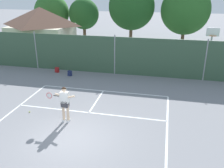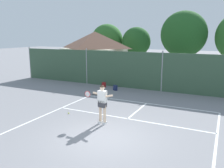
{
  "view_description": "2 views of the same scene",
  "coord_description": "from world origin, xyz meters",
  "px_view_note": "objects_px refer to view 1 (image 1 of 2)",
  "views": [
    {
      "loc": [
        3.75,
        -8.56,
        6.24
      ],
      "look_at": [
        1.01,
        3.6,
        1.3
      ],
      "focal_mm": 39.27,
      "sensor_mm": 36.0,
      "label": 1
    },
    {
      "loc": [
        4.15,
        -7.75,
        4.09
      ],
      "look_at": [
        -1.81,
        4.36,
        1.26
      ],
      "focal_mm": 37.29,
      "sensor_mm": 36.0,
      "label": 2
    }
  ],
  "objects_px": {
    "tennis_ball": "(29,112)",
    "backpack_red": "(57,70)",
    "tennis_player": "(65,101)",
    "backpack_navy": "(70,73)",
    "basketball_hoop": "(211,45)"
  },
  "relations": [
    {
      "from": "backpack_navy",
      "to": "backpack_red",
      "type": "bearing_deg",
      "value": 156.48
    },
    {
      "from": "basketball_hoop",
      "to": "backpack_red",
      "type": "relative_size",
      "value": 7.67
    },
    {
      "from": "basketball_hoop",
      "to": "tennis_ball",
      "type": "relative_size",
      "value": 53.79
    },
    {
      "from": "basketball_hoop",
      "to": "tennis_player",
      "type": "distance_m",
      "value": 11.89
    },
    {
      "from": "tennis_ball",
      "to": "backpack_navy",
      "type": "bearing_deg",
      "value": 90.78
    },
    {
      "from": "tennis_ball",
      "to": "backpack_red",
      "type": "xyz_separation_m",
      "value": [
        -1.37,
        6.51,
        0.16
      ]
    },
    {
      "from": "tennis_ball",
      "to": "tennis_player",
      "type": "bearing_deg",
      "value": -10.89
    },
    {
      "from": "backpack_navy",
      "to": "tennis_ball",
      "type": "bearing_deg",
      "value": -89.22
    },
    {
      "from": "tennis_ball",
      "to": "backpack_red",
      "type": "height_order",
      "value": "backpack_red"
    },
    {
      "from": "basketball_hoop",
      "to": "backpack_navy",
      "type": "distance_m",
      "value": 10.65
    },
    {
      "from": "backpack_red",
      "to": "backpack_navy",
      "type": "distance_m",
      "value": 1.4
    },
    {
      "from": "tennis_player",
      "to": "backpack_red",
      "type": "relative_size",
      "value": 4.01
    },
    {
      "from": "tennis_ball",
      "to": "backpack_red",
      "type": "distance_m",
      "value": 6.65
    },
    {
      "from": "tennis_player",
      "to": "basketball_hoop",
      "type": "bearing_deg",
      "value": 48.97
    },
    {
      "from": "tennis_ball",
      "to": "backpack_navy",
      "type": "height_order",
      "value": "backpack_navy"
    }
  ]
}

